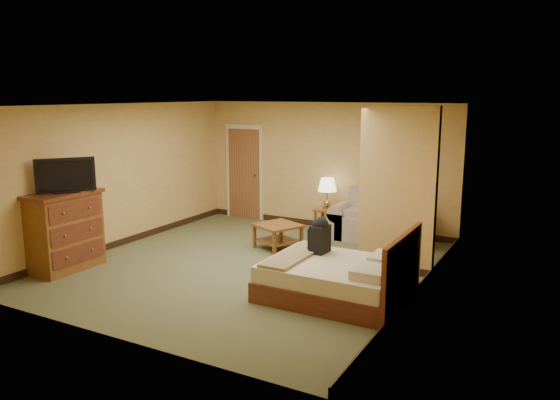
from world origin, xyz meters
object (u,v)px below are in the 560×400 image
Objects in this scene: dresser at (65,231)px; bed at (338,279)px; loveseat at (380,225)px; coffee_table at (278,231)px.

dresser is 0.66× the size of bed.
loveseat is 2.05m from coffee_table.
dresser is at bearing -132.15° from coffee_table.
loveseat is at bearing 98.37° from bed.
bed reaches higher than coffee_table.
bed is (0.47, -3.18, -0.03)m from loveseat.
dresser reaches higher than coffee_table.
loveseat is 5.62m from dresser.
bed reaches higher than loveseat.
loveseat is at bearing 45.43° from coffee_table.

